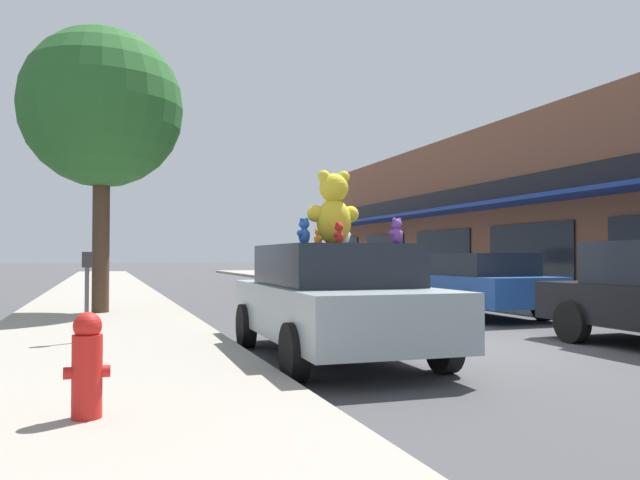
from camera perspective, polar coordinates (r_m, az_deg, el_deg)
name	(u,v)px	position (r m, az deg, el deg)	size (l,w,h in m)	color
ground_plane	(481,346)	(9.94, 14.47, -9.35)	(260.00, 260.00, 0.00)	#424244
sidewalk_near	(101,360)	(8.30, -19.41, -10.33)	(3.57, 90.00, 0.16)	gray
plush_art_car	(333,299)	(8.34, 1.20, -5.38)	(2.10, 4.40, 1.52)	#8C999E
teddy_bear_giant	(334,209)	(8.28, 1.26, 2.85)	(0.72, 0.45, 0.99)	yellow
teddy_bear_black	(330,236)	(8.89, 0.91, 0.34)	(0.21, 0.14, 0.28)	black
teddy_bear_orange	(318,237)	(9.00, -0.16, 0.27)	(0.15, 0.19, 0.26)	orange
teddy_bear_white	(344,233)	(8.50, 2.20, 0.63)	(0.26, 0.18, 0.34)	white
teddy_bear_purple	(397,231)	(7.75, 7.02, 0.79)	(0.24, 0.18, 0.32)	purple
teddy_bear_red	(339,233)	(7.84, 1.74, 0.60)	(0.20, 0.18, 0.28)	red
teddy_bear_blue	(304,232)	(8.16, -1.47, 0.77)	(0.25, 0.23, 0.35)	blue
parked_car_far_center	(470,282)	(14.67, 13.56, -3.71)	(1.99, 4.53, 1.43)	#1E4793
parked_car_far_right	(358,271)	(20.58, 3.45, -2.83)	(1.95, 4.50, 1.68)	silver
street_tree	(102,109)	(14.62, -19.30, 11.25)	(3.46, 3.46, 6.17)	#473323
fire_hydrant	(87,365)	(5.05, -20.52, -10.64)	(0.33, 0.22, 0.79)	red
parking_meter	(87,284)	(9.44, -20.53, -3.82)	(0.14, 0.10, 1.27)	#4C4C51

